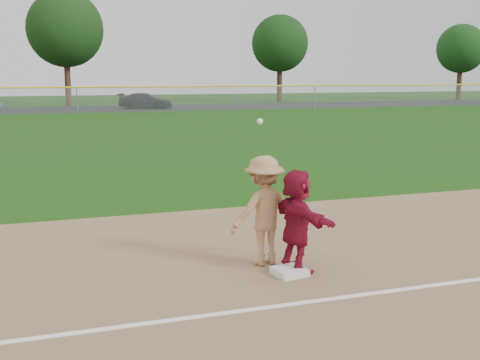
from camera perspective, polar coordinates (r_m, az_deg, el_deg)
name	(u,v)px	position (r m, az deg, el deg)	size (l,w,h in m)	color
ground	(273,285)	(8.84, 3.19, -9.95)	(160.00, 160.00, 0.00)	#19450D
foul_line	(296,304)	(8.14, 5.34, -11.59)	(60.00, 0.10, 0.01)	white
parking_asphalt	(73,109)	(53.87, -15.58, 6.48)	(120.00, 10.00, 0.01)	black
first_base	(289,272)	(9.22, 4.71, -8.65)	(0.45, 0.45, 0.10)	white
base_runner	(297,220)	(9.25, 5.42, -3.81)	(1.47, 0.47, 1.58)	maroon
car_right	(146,101)	(53.49, -8.95, 7.43)	(1.88, 4.64, 1.35)	black
first_base_play	(264,211)	(9.50, 2.29, -2.91)	(1.22, 0.84, 2.35)	#969699
outfield_fence	(76,88)	(47.81, -15.25, 8.44)	(110.00, 0.12, 110.00)	#999EA0
tree_2	(65,29)	(59.41, -16.24, 13.57)	(7.00, 7.00, 10.58)	#3D2216
tree_3	(280,44)	(65.58, 3.81, 12.78)	(6.00, 6.00, 9.19)	#331E12
tree_4	(461,49)	(75.49, 20.24, 11.60)	(5.60, 5.60, 8.67)	#381F14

